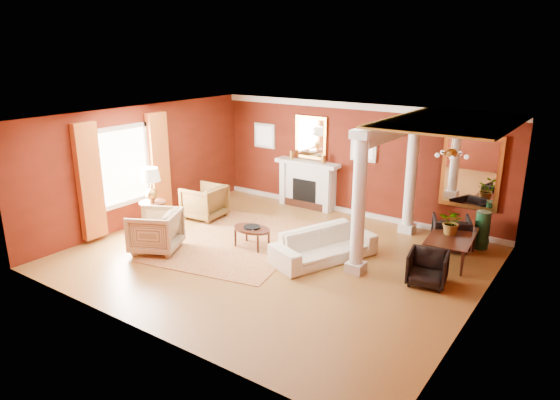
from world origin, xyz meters
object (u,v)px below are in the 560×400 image
Objects in this scene: sofa at (324,240)px; armchair_stripe at (155,229)px; side_table at (151,189)px; armchair_leopard at (204,200)px; coffee_table at (252,230)px; dining_table at (453,241)px.

sofa is 2.23× the size of armchair_stripe.
armchair_stripe is at bearing -39.27° from side_table.
armchair_leopard reaches higher than coffee_table.
armchair_stripe is at bearing -139.71° from coffee_table.
armchair_leopard is 0.62× the size of dining_table.
armchair_stripe is 0.64× the size of side_table.
coffee_table is (2.21, -0.86, -0.07)m from armchair_leopard.
sofa is at bearing 119.00° from dining_table.
sofa is 1.45× the size of dining_table.
side_table is 1.01× the size of dining_table.
sofa is 1.43× the size of side_table.
armchair_stripe is 1.12× the size of coffee_table.
armchair_leopard is 1.54m from side_table.
coffee_table is 4.22m from dining_table.
side_table reaches higher than armchair_stripe.
sofa is 2.50× the size of coffee_table.
side_table is 6.82m from dining_table.
armchair_stripe is 0.65× the size of dining_table.
armchair_stripe is (0.63, -2.19, 0.02)m from armchair_leopard.
armchair_leopard is 2.28m from armchair_stripe.
coffee_table is (-1.63, -0.32, -0.03)m from sofa.
armchair_stripe is at bearing 114.89° from dining_table.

